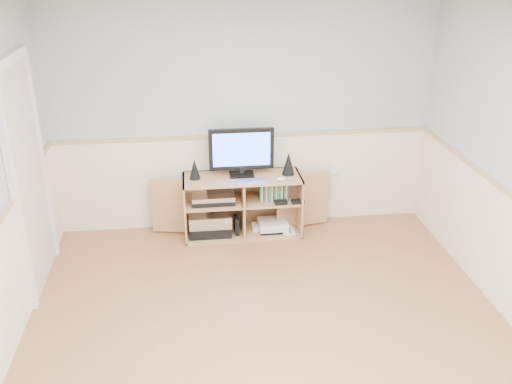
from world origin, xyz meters
TOP-DOWN VIEW (x-y plane):
  - room at (-0.06, 0.12)m, footprint 4.04×4.54m
  - media_cabinet at (-0.05, 2.04)m, footprint 1.93×0.46m
  - monitor at (-0.05, 2.04)m, footprint 0.67×0.18m
  - speaker_left at (-0.54, 2.01)m, footprint 0.11×0.11m
  - speaker_right at (0.44, 2.01)m, footprint 0.13×0.13m
  - keyboard at (0.03, 1.85)m, footprint 0.30×0.12m
  - mouse at (0.34, 1.85)m, footprint 0.11×0.08m
  - av_components at (-0.38, 1.99)m, footprint 0.52×0.33m
  - game_consoles at (0.27, 1.98)m, footprint 0.45×0.30m
  - game_cases at (0.28, 1.97)m, footprint 0.30×0.14m
  - wall_outlet at (1.00, 2.23)m, footprint 0.12×0.03m

SIDE VIEW (x-z plane):
  - game_consoles at x=0.27m, z-range 0.02..0.13m
  - av_components at x=-0.38m, z-range -0.01..0.45m
  - media_cabinet at x=-0.05m, z-range 0.01..0.66m
  - game_cases at x=0.28m, z-range 0.39..0.58m
  - wall_outlet at x=1.00m, z-range 0.54..0.66m
  - keyboard at x=0.03m, z-range 0.65..0.66m
  - mouse at x=0.34m, z-range 0.65..0.69m
  - speaker_left at x=-0.54m, z-range 0.65..0.86m
  - speaker_right at x=0.44m, z-range 0.65..0.89m
  - monitor at x=-0.05m, z-range 0.67..1.18m
  - room at x=-0.06m, z-range -0.05..2.49m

